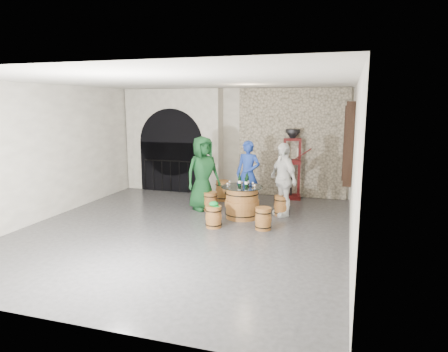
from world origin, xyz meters
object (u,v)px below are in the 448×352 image
(barrel_stool_right, at_px, (281,205))
(barrel_stool_near_right, at_px, (263,219))
(barrel_stool_near_left, at_px, (214,217))
(wine_bottle_center, at_px, (246,182))
(wine_bottle_right, at_px, (247,180))
(barrel_stool_left, at_px, (210,201))
(side_barrel, at_px, (223,191))
(person_green, at_px, (203,173))
(person_blue, at_px, (248,174))
(person_white, at_px, (283,179))
(barrel_table, at_px, (242,202))
(barrel_stool_far, at_px, (247,198))
(corking_press, at_px, (292,159))
(wine_bottle_left, at_px, (240,181))

(barrel_stool_right, bearing_deg, barrel_stool_near_right, -98.77)
(barrel_stool_near_left, distance_m, wine_bottle_center, 1.24)
(barrel_stool_right, bearing_deg, wine_bottle_right, -153.71)
(barrel_stool_left, relative_size, side_barrel, 0.86)
(barrel_stool_left, xyz_separation_m, person_green, (-0.24, 0.09, 0.72))
(person_blue, xyz_separation_m, wine_bottle_right, (0.22, -0.95, 0.02))
(person_white, relative_size, wine_bottle_center, 5.57)
(barrel_stool_left, bearing_deg, wine_bottle_center, -21.17)
(barrel_stool_near_right, bearing_deg, barrel_stool_near_left, -170.86)
(person_white, bearing_deg, person_blue, -158.78)
(person_green, height_order, person_blue, person_green)
(barrel_stool_right, distance_m, person_white, 0.66)
(barrel_stool_near_right, xyz_separation_m, side_barrel, (-1.66, 2.32, 0.04))
(person_white, bearing_deg, barrel_stool_right, -100.13)
(person_white, bearing_deg, barrel_table, -100.13)
(barrel_stool_near_right, bearing_deg, barrel_table, 132.11)
(person_blue, bearing_deg, barrel_stool_right, -23.97)
(barrel_stool_left, distance_m, barrel_stool_far, 1.05)
(side_barrel, distance_m, corking_press, 2.19)
(barrel_table, xyz_separation_m, barrel_stool_near_left, (-0.41, -0.93, -0.14))
(barrel_stool_right, relative_size, wine_bottle_center, 1.53)
(wine_bottle_left, distance_m, side_barrel, 1.89)
(barrel_stool_left, xyz_separation_m, side_barrel, (-0.03, 1.19, 0.04))
(person_green, height_order, person_white, person_green)
(barrel_table, xyz_separation_m, side_barrel, (-0.98, 1.57, -0.10))
(wine_bottle_left, bearing_deg, person_white, 27.07)
(wine_bottle_right, bearing_deg, side_barrel, 126.71)
(wine_bottle_right, bearing_deg, corking_press, 70.82)
(barrel_stool_right, height_order, wine_bottle_center, wine_bottle_center)
(side_barrel, height_order, corking_press, corking_press)
(barrel_stool_left, distance_m, wine_bottle_left, 1.15)
(barrel_stool_left, bearing_deg, wine_bottle_right, -13.54)
(barrel_table, distance_m, wine_bottle_center, 0.54)
(barrel_stool_near_right, distance_m, wine_bottle_center, 1.14)
(wine_bottle_center, relative_size, corking_press, 0.16)
(barrel_stool_near_left, bearing_deg, person_green, 118.72)
(barrel_stool_near_right, distance_m, corking_press, 3.24)
(barrel_stool_near_right, bearing_deg, wine_bottle_center, 128.40)
(barrel_stool_left, height_order, barrel_stool_far, same)
(wine_bottle_center, bearing_deg, barrel_stool_right, 35.09)
(person_blue, xyz_separation_m, side_barrel, (-0.86, 0.49, -0.61))
(person_white, bearing_deg, barrel_stool_near_right, -50.06)
(barrel_table, height_order, barrel_stool_left, barrel_table)
(side_barrel, bearing_deg, barrel_stool_left, -88.58)
(barrel_stool_left, height_order, person_white, person_white)
(wine_bottle_center, bearing_deg, wine_bottle_left, 162.13)
(barrel_table, bearing_deg, wine_bottle_center, -14.87)
(person_blue, bearing_deg, barrel_table, -78.29)
(barrel_stool_far, distance_m, barrel_stool_near_right, 1.94)
(barrel_stool_far, bearing_deg, wine_bottle_left, -87.66)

